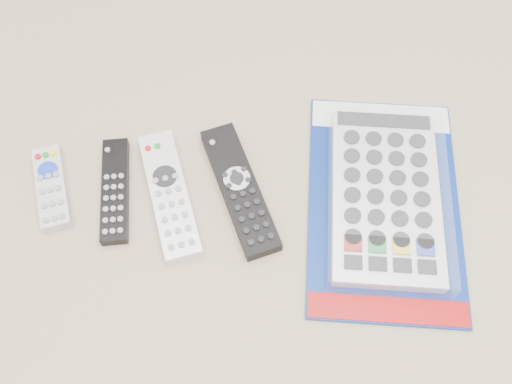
{
  "coord_description": "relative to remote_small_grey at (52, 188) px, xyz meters",
  "views": [
    {
      "loc": [
        -0.0,
        -0.39,
        0.74
      ],
      "look_at": [
        0.05,
        -0.0,
        0.01
      ],
      "focal_mm": 40.0,
      "sensor_mm": 36.0,
      "label": 1
    }
  ],
  "objects": [
    {
      "name": "remote_slim_black",
      "position": [
        0.09,
        -0.02,
        -0.0
      ],
      "size": [
        0.04,
        0.17,
        0.02
      ],
      "rotation": [
        0.0,
        0.0,
        -0.04
      ],
      "color": "black",
      "rests_on": "ground"
    },
    {
      "name": "jumbo_remote_packaged",
      "position": [
        0.48,
        -0.08,
        0.01
      ],
      "size": [
        0.29,
        0.4,
        0.05
      ],
      "rotation": [
        0.0,
        0.0,
        -0.21
      ],
      "color": "navy",
      "rests_on": "ground"
    },
    {
      "name": "remote_small_grey",
      "position": [
        0.0,
        0.0,
        0.0
      ],
      "size": [
        0.06,
        0.14,
        0.02
      ],
      "rotation": [
        0.0,
        0.0,
        0.14
      ],
      "color": "#AEAEB0",
      "rests_on": "ground"
    },
    {
      "name": "remote_silver_dvd",
      "position": [
        0.17,
        -0.04,
        0.0
      ],
      "size": [
        0.08,
        0.21,
        0.02
      ],
      "rotation": [
        0.0,
        0.0,
        0.14
      ],
      "color": "silver",
      "rests_on": "ground"
    },
    {
      "name": "remote_large_black",
      "position": [
        0.27,
        -0.04,
        0.0
      ],
      "size": [
        0.1,
        0.22,
        0.02
      ],
      "rotation": [
        0.0,
        0.0,
        0.21
      ],
      "color": "black",
      "rests_on": "ground"
    }
  ]
}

